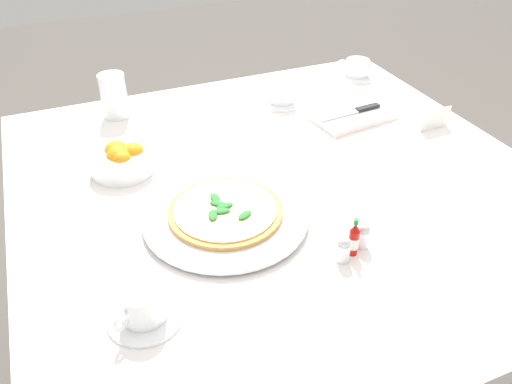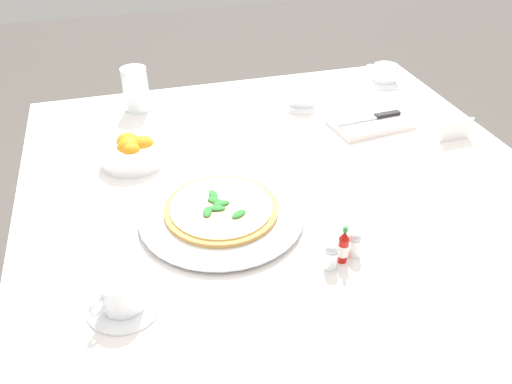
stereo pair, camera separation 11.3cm
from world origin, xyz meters
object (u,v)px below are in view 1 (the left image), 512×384
at_px(coffee_cup_center_back, 282,93).
at_px(menu_card, 436,119).
at_px(pizza, 225,211).
at_px(water_glass_left_edge, 114,98).
at_px(pepper_shaker, 363,236).
at_px(coffee_cup_near_left, 357,69).
at_px(citrus_bowl, 122,160).
at_px(dinner_knife, 353,112).
at_px(coffee_cup_far_left, 143,305).
at_px(hot_sauce_bottle, 354,240).
at_px(napkin_folded, 353,116).
at_px(salt_shaker, 343,250).
at_px(pizza_plate, 226,216).

relative_size(coffee_cup_center_back, menu_card, 1.45).
bearing_deg(pizza, water_glass_left_edge, -78.03).
xyz_separation_m(pizza, pepper_shaker, (-0.22, 0.18, 0.00)).
height_order(coffee_cup_near_left, citrus_bowl, citrus_bowl).
bearing_deg(water_glass_left_edge, dinner_knife, 155.40).
height_order(citrus_bowl, pepper_shaker, citrus_bowl).
distance_m(coffee_cup_center_back, citrus_bowl, 0.54).
height_order(coffee_cup_center_back, water_glass_left_edge, water_glass_left_edge).
relative_size(water_glass_left_edge, citrus_bowl, 0.83).
xyz_separation_m(coffee_cup_far_left, pepper_shaker, (-0.43, -0.02, -0.01)).
distance_m(water_glass_left_edge, pepper_shaker, 0.83).
relative_size(coffee_cup_far_left, dinner_knife, 0.66).
relative_size(coffee_cup_center_back, citrus_bowl, 0.87).
xyz_separation_m(coffee_cup_far_left, water_glass_left_edge, (-0.09, -0.77, 0.02)).
bearing_deg(hot_sauce_bottle, napkin_folded, -121.65).
bearing_deg(coffee_cup_far_left, pepper_shaker, -177.96).
height_order(coffee_cup_far_left, water_glass_left_edge, water_glass_left_edge).
distance_m(coffee_cup_near_left, menu_card, 0.39).
height_order(coffee_cup_far_left, menu_card, coffee_cup_far_left).
relative_size(hot_sauce_bottle, salt_shaker, 1.48).
bearing_deg(pizza, napkin_folded, -149.04).
height_order(coffee_cup_far_left, hot_sauce_bottle, hot_sauce_bottle).
bearing_deg(coffee_cup_center_back, salt_shaker, 74.50).
relative_size(coffee_cup_far_left, salt_shaker, 2.31).
height_order(coffee_cup_far_left, coffee_cup_center_back, coffee_cup_center_back).
bearing_deg(pizza_plate, menu_card, -166.59).
bearing_deg(napkin_folded, salt_shaker, 49.18).
relative_size(pizza, dinner_knife, 1.22).
height_order(coffee_cup_far_left, dinner_knife, coffee_cup_far_left).
relative_size(citrus_bowl, salt_shaker, 2.67).
height_order(coffee_cup_center_back, pepper_shaker, coffee_cup_center_back).
bearing_deg(coffee_cup_center_back, coffee_cup_near_left, -164.50).
bearing_deg(hot_sauce_bottle, pizza, -44.97).
bearing_deg(pepper_shaker, napkin_folded, -119.69).
bearing_deg(coffee_cup_far_left, dinner_knife, -145.11).
distance_m(coffee_cup_center_back, hot_sauce_bottle, 0.67).
distance_m(salt_shaker, pepper_shaker, 0.06).
distance_m(coffee_cup_near_left, coffee_cup_center_back, 0.32).
xyz_separation_m(dinner_knife, citrus_bowl, (0.65, 0.01, 0.00)).
bearing_deg(water_glass_left_edge, coffee_cup_center_back, 167.29).
distance_m(pizza_plate, citrus_bowl, 0.32).
distance_m(coffee_cup_near_left, citrus_bowl, 0.86).
distance_m(coffee_cup_center_back, pepper_shaker, 0.66).
bearing_deg(hot_sauce_bottle, coffee_cup_far_left, 0.77).
distance_m(water_glass_left_edge, salt_shaker, 0.82).
distance_m(water_glass_left_edge, citrus_bowl, 0.30).
xyz_separation_m(water_glass_left_edge, napkin_folded, (-0.61, 0.28, -0.05)).
distance_m(citrus_bowl, pepper_shaker, 0.59).
distance_m(coffee_cup_far_left, water_glass_left_edge, 0.77).
bearing_deg(salt_shaker, citrus_bowl, -56.10).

